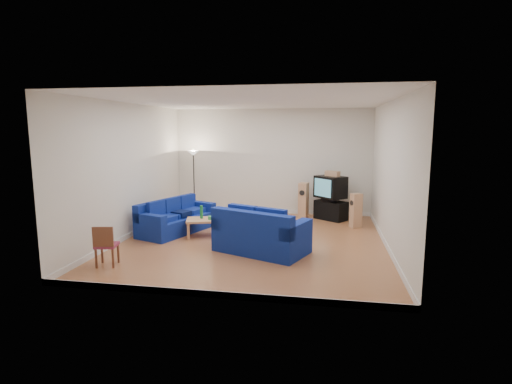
% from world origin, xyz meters
% --- Properties ---
extents(room, '(6.01, 6.51, 3.21)m').
position_xyz_m(room, '(0.00, 0.00, 1.54)').
color(room, brown).
rests_on(room, ground).
extents(sofa_three_seat, '(1.59, 2.29, 0.81)m').
position_xyz_m(sofa_three_seat, '(-2.10, 0.53, 0.30)').
color(sofa_three_seat, '#05155F').
rests_on(sofa_three_seat, ground).
extents(sofa_loveseat, '(2.14, 1.69, 0.94)m').
position_xyz_m(sofa_loveseat, '(0.30, -0.82, 0.36)').
color(sofa_loveseat, '#05155F').
rests_on(sofa_loveseat, ground).
extents(coffee_table, '(1.31, 0.89, 0.44)m').
position_xyz_m(coffee_table, '(-1.07, 0.26, 0.38)').
color(coffee_table, tan).
rests_on(coffee_table, ground).
extents(bottle, '(0.10, 0.10, 0.32)m').
position_xyz_m(bottle, '(-1.32, 0.26, 0.59)').
color(bottle, '#197233').
rests_on(bottle, coffee_table).
extents(tissue_box, '(0.22, 0.15, 0.08)m').
position_xyz_m(tissue_box, '(-1.03, 0.18, 0.48)').
color(tissue_box, green).
rests_on(tissue_box, coffee_table).
extents(red_canister, '(0.13, 0.13, 0.13)m').
position_xyz_m(red_canister, '(-0.79, 0.37, 0.50)').
color(red_canister, red).
rests_on(red_canister, coffee_table).
extents(remote, '(0.18, 0.08, 0.02)m').
position_xyz_m(remote, '(-0.78, 0.13, 0.45)').
color(remote, black).
rests_on(remote, coffee_table).
extents(tv_stand, '(1.01, 0.92, 0.54)m').
position_xyz_m(tv_stand, '(1.81, 2.62, 0.27)').
color(tv_stand, black).
rests_on(tv_stand, ground).
extents(av_receiver, '(0.50, 0.44, 0.10)m').
position_xyz_m(av_receiver, '(1.79, 2.57, 0.59)').
color(av_receiver, black).
rests_on(av_receiver, tv_stand).
extents(television, '(0.98, 0.99, 0.62)m').
position_xyz_m(television, '(1.78, 2.60, 0.95)').
color(television, black).
rests_on(television, av_receiver).
extents(centre_speaker, '(0.44, 0.39, 0.15)m').
position_xyz_m(centre_speaker, '(1.83, 2.60, 1.34)').
color(centre_speaker, tan).
rests_on(centre_speaker, television).
extents(speaker_left, '(0.31, 0.36, 1.04)m').
position_xyz_m(speaker_left, '(1.02, 2.70, 0.52)').
color(speaker_left, tan).
rests_on(speaker_left, ground).
extents(speaker_right, '(0.34, 0.31, 0.91)m').
position_xyz_m(speaker_right, '(2.45, 1.76, 0.46)').
color(speaker_right, tan).
rests_on(speaker_right, ground).
extents(floor_lamp, '(0.33, 0.33, 1.95)m').
position_xyz_m(floor_lamp, '(-2.31, 2.66, 1.61)').
color(floor_lamp, black).
rests_on(floor_lamp, ground).
extents(dining_chair, '(0.45, 0.45, 0.80)m').
position_xyz_m(dining_chair, '(-2.44, -2.19, 0.45)').
color(dining_chair, brown).
rests_on(dining_chair, ground).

